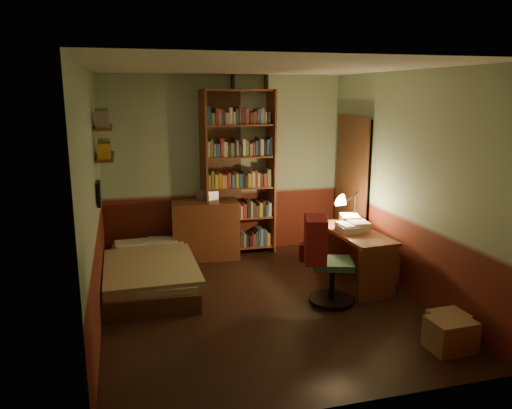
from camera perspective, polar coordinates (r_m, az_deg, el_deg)
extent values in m
cube|color=black|center=(5.81, 0.66, -11.27)|extent=(3.50, 4.00, 0.02)
cube|color=silver|center=(5.31, 0.73, 15.50)|extent=(3.50, 4.00, 0.02)
cube|color=#91AB89|center=(7.34, -3.61, 4.45)|extent=(3.50, 0.02, 2.60)
cube|color=#91AB89|center=(5.22, -18.23, 0.44)|extent=(0.02, 4.00, 2.60)
cube|color=#91AB89|center=(6.12, 16.76, 2.28)|extent=(0.02, 4.00, 2.60)
cube|color=#91AB89|center=(3.58, 9.54, -4.58)|extent=(3.50, 0.02, 2.60)
cube|color=black|center=(7.27, 10.99, 1.77)|extent=(0.06, 0.90, 2.00)
cube|color=#442714|center=(7.26, 10.74, 1.76)|extent=(0.02, 0.98, 2.08)
cube|color=#899057|center=(6.35, -12.05, -6.54)|extent=(1.12, 1.98, 0.58)
cube|color=brown|center=(7.22, -5.80, -2.88)|extent=(0.97, 0.54, 0.84)
cube|color=#B2B2B7|center=(7.24, -5.61, 1.14)|extent=(0.32, 0.29, 0.14)
cube|color=brown|center=(7.23, -2.05, 3.53)|extent=(1.06, 0.45, 2.40)
cylinder|color=black|center=(7.24, -2.66, 13.86)|extent=(0.07, 0.07, 0.20)
cylinder|color=black|center=(7.36, 1.19, 13.98)|extent=(0.08, 0.08, 0.24)
cube|color=brown|center=(6.41, 11.14, -5.89)|extent=(0.58, 1.27, 0.67)
cube|color=silver|center=(6.61, 10.68, -1.73)|extent=(0.30, 0.36, 0.12)
cone|color=black|center=(6.70, 11.28, 0.45)|extent=(0.22, 0.22, 0.58)
cube|color=#335C45|center=(5.69, 8.77, -5.84)|extent=(0.68, 0.63, 1.11)
cube|color=maroon|center=(5.53, 10.07, 2.25)|extent=(0.28, 0.45, 0.50)
cube|color=brown|center=(6.25, -16.85, 5.27)|extent=(0.20, 0.90, 0.03)
cube|color=brown|center=(6.22, -17.06, 8.46)|extent=(0.20, 0.90, 0.03)
cube|color=black|center=(5.82, -17.53, 1.20)|extent=(0.04, 0.32, 0.26)
cube|color=olive|center=(5.12, 21.34, -13.67)|extent=(0.41, 0.33, 0.30)
cube|color=olive|center=(5.39, 21.11, -12.65)|extent=(0.36, 0.30, 0.24)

